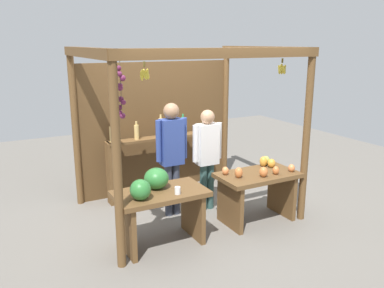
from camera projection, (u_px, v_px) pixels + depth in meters
ground_plane at (186, 210)px, 6.04m from camera, size 12.00×12.00×0.00m
market_stall at (171, 113)px, 6.08m from camera, size 2.82×2.18×2.42m
fruit_counter_left at (158, 200)px, 4.88m from camera, size 1.13×0.65×0.97m
fruit_counter_right at (258, 185)px, 5.59m from camera, size 1.13×0.65×0.86m
bottle_shelf_unit at (161, 149)px, 6.49m from camera, size 1.80×0.22×1.36m
vendor_man at (172, 149)px, 5.66m from camera, size 0.48×0.23×1.67m
vendor_woman at (207, 151)px, 5.88m from camera, size 0.48×0.21×1.54m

